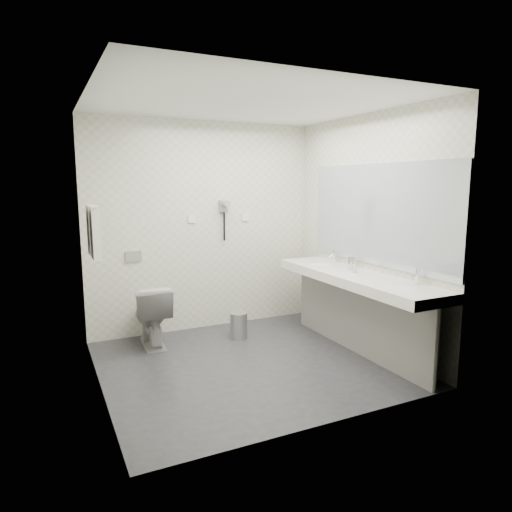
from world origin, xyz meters
TOP-DOWN VIEW (x-y plane):
  - floor at (0.00, 0.00)m, footprint 2.80×2.80m
  - ceiling at (0.00, 0.00)m, footprint 2.80×2.80m
  - wall_back at (0.00, 1.30)m, footprint 2.80×0.00m
  - wall_front at (0.00, -1.30)m, footprint 2.80×0.00m
  - wall_left at (-1.40, 0.00)m, footprint 0.00×2.60m
  - wall_right at (1.40, 0.00)m, footprint 0.00×2.60m
  - vanity_counter at (1.12, -0.20)m, footprint 0.55×2.20m
  - vanity_panel at (1.15, -0.20)m, footprint 0.03×2.15m
  - vanity_post_near at (1.18, -1.24)m, footprint 0.06×0.06m
  - vanity_post_far at (1.18, 0.84)m, footprint 0.06×0.06m
  - mirror at (1.39, -0.20)m, footprint 0.02×2.20m
  - basin_near at (1.12, -0.85)m, footprint 0.40×0.31m
  - basin_far at (1.12, 0.45)m, footprint 0.40×0.31m
  - faucet_near at (1.32, -0.85)m, footprint 0.04×0.04m
  - faucet_far at (1.32, 0.45)m, footprint 0.04×0.04m
  - soap_bottle_a at (1.17, -0.07)m, footprint 0.07×0.07m
  - soap_bottle_c at (1.15, -0.16)m, footprint 0.05×0.05m
  - glass_left at (1.30, 0.11)m, footprint 0.07×0.07m
  - glass_right at (1.31, 0.10)m, footprint 0.07×0.07m
  - toilet at (-0.75, 0.94)m, footprint 0.43×0.70m
  - flush_plate at (-0.85, 1.29)m, footprint 0.18×0.02m
  - pedal_bin at (0.21, 0.74)m, footprint 0.21×0.21m
  - bin_lid at (0.21, 0.74)m, footprint 0.20×0.20m
  - towel_rail at (-1.35, 0.55)m, footprint 0.02×0.62m
  - towel_near at (-1.34, 0.41)m, footprint 0.07×0.24m
  - towel_far at (-1.34, 0.69)m, footprint 0.07×0.24m
  - dryer_cradle at (0.25, 1.27)m, footprint 0.10×0.04m
  - dryer_barrel at (0.25, 1.20)m, footprint 0.08×0.14m
  - dryer_cord at (0.25, 1.26)m, footprint 0.02×0.02m
  - switch_plate_a at (-0.15, 1.29)m, footprint 0.09×0.02m
  - switch_plate_b at (0.55, 1.29)m, footprint 0.09×0.02m

SIDE VIEW (x-z plane):
  - floor at x=0.00m, z-range 0.00..0.00m
  - pedal_bin at x=0.21m, z-range 0.00..0.28m
  - bin_lid at x=0.21m, z-range 0.28..0.30m
  - toilet at x=-0.75m, z-range 0.00..0.69m
  - vanity_panel at x=1.15m, z-range 0.00..0.75m
  - vanity_post_near at x=1.18m, z-range 0.00..0.75m
  - vanity_post_far at x=1.18m, z-range 0.00..0.75m
  - vanity_counter at x=1.12m, z-range 0.75..0.85m
  - basin_near at x=1.12m, z-range 0.81..0.86m
  - basin_far at x=1.12m, z-range 0.81..0.86m
  - soap_bottle_a at x=1.17m, z-range 0.85..0.96m
  - glass_left at x=1.30m, z-range 0.85..0.96m
  - glass_right at x=1.31m, z-range 0.85..0.96m
  - soap_bottle_c at x=1.15m, z-range 0.85..0.97m
  - faucet_near at x=1.32m, z-range 0.85..1.00m
  - faucet_far at x=1.32m, z-range 0.85..1.00m
  - flush_plate at x=-0.85m, z-range 0.89..1.01m
  - wall_back at x=0.00m, z-range -0.15..2.65m
  - wall_front at x=0.00m, z-range -0.15..2.65m
  - wall_left at x=-1.40m, z-range -0.05..2.55m
  - wall_right at x=1.40m, z-range -0.05..2.55m
  - dryer_cord at x=0.25m, z-range 1.07..1.43m
  - towel_near at x=-1.34m, z-range 1.09..1.57m
  - towel_far at x=-1.34m, z-range 1.09..1.57m
  - switch_plate_a at x=-0.15m, z-range 1.31..1.40m
  - switch_plate_b at x=0.55m, z-range 1.31..1.40m
  - mirror at x=1.39m, z-range 0.92..1.98m
  - dryer_cradle at x=0.25m, z-range 1.43..1.57m
  - dryer_barrel at x=0.25m, z-range 1.49..1.57m
  - towel_rail at x=-1.35m, z-range 1.54..1.56m
  - ceiling at x=0.00m, z-range 2.50..2.50m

